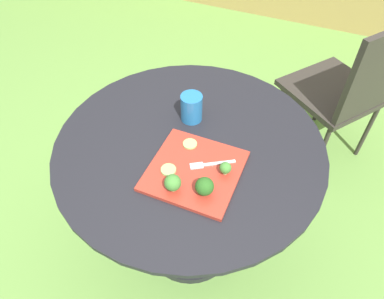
# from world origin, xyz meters

# --- Properties ---
(ground_plane) EXTENTS (12.00, 12.00, 0.00)m
(ground_plane) POSITION_xyz_m (0.00, 0.00, 0.00)
(ground_plane) COLOR #669342
(patio_table) EXTENTS (0.97, 0.97, 0.71)m
(patio_table) POSITION_xyz_m (0.00, 0.00, 0.48)
(patio_table) COLOR black
(patio_table) RESTS_ON ground_plane
(patio_chair) EXTENTS (0.62, 0.62, 0.90)m
(patio_chair) POSITION_xyz_m (0.52, 0.84, 0.53)
(patio_chair) COLOR #332D28
(patio_chair) RESTS_ON ground_plane
(salad_plate) EXTENTS (0.29, 0.29, 0.01)m
(salad_plate) POSITION_xyz_m (0.07, -0.11, 0.72)
(salad_plate) COLOR #AD3323
(salad_plate) RESTS_ON patio_table
(drinking_glass) EXTENTS (0.08, 0.08, 0.11)m
(drinking_glass) POSITION_xyz_m (-0.05, 0.13, 0.76)
(drinking_glass) COLOR #236BA8
(drinking_glass) RESTS_ON patio_table
(fork) EXTENTS (0.14, 0.10, 0.00)m
(fork) POSITION_xyz_m (0.10, -0.08, 0.73)
(fork) COLOR silver
(fork) RESTS_ON salad_plate
(broccoli_floret_0) EXTENTS (0.05, 0.05, 0.06)m
(broccoli_floret_0) POSITION_xyz_m (0.03, -0.21, 0.76)
(broccoli_floret_0) COLOR #99B770
(broccoli_floret_0) RESTS_ON salad_plate
(broccoli_floret_1) EXTENTS (0.06, 0.06, 0.06)m
(broccoli_floret_1) POSITION_xyz_m (0.13, -0.19, 0.76)
(broccoli_floret_1) COLOR #99B770
(broccoli_floret_1) RESTS_ON salad_plate
(broccoli_floret_2) EXTENTS (0.04, 0.04, 0.05)m
(broccoli_floret_2) POSITION_xyz_m (0.16, -0.09, 0.75)
(broccoli_floret_2) COLOR #99B770
(broccoli_floret_2) RESTS_ON salad_plate
(cucumber_slice_0) EXTENTS (0.05, 0.05, 0.01)m
(cucumber_slice_0) POSITION_xyz_m (-0.01, -0.15, 0.73)
(cucumber_slice_0) COLOR #8EB766
(cucumber_slice_0) RESTS_ON salad_plate
(cucumber_slice_1) EXTENTS (0.05, 0.05, 0.01)m
(cucumber_slice_1) POSITION_xyz_m (0.01, -0.02, 0.73)
(cucumber_slice_1) COLOR #8EB766
(cucumber_slice_1) RESTS_ON salad_plate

